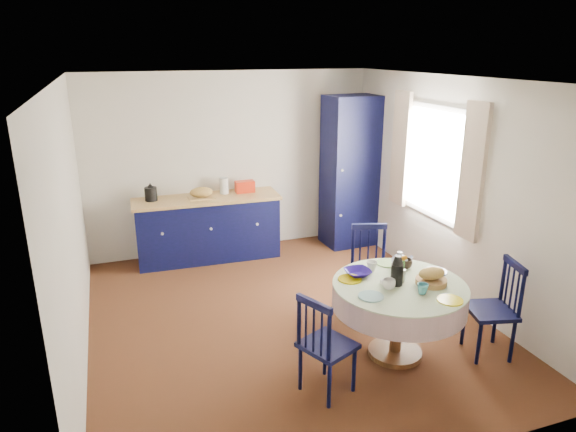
# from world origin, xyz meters

# --- Properties ---
(floor) EXTENTS (4.50, 4.50, 0.00)m
(floor) POSITION_xyz_m (0.00, 0.00, 0.00)
(floor) COLOR black
(floor) RESTS_ON ground
(ceiling) EXTENTS (4.50, 4.50, 0.00)m
(ceiling) POSITION_xyz_m (0.00, 0.00, 2.50)
(ceiling) COLOR white
(ceiling) RESTS_ON wall_back
(wall_back) EXTENTS (4.00, 0.02, 2.50)m
(wall_back) POSITION_xyz_m (0.00, 2.25, 1.25)
(wall_back) COLOR beige
(wall_back) RESTS_ON floor
(wall_left) EXTENTS (0.02, 4.50, 2.50)m
(wall_left) POSITION_xyz_m (-2.00, 0.00, 1.25)
(wall_left) COLOR beige
(wall_left) RESTS_ON floor
(wall_right) EXTENTS (0.02, 4.50, 2.50)m
(wall_right) POSITION_xyz_m (2.00, 0.00, 1.25)
(wall_right) COLOR beige
(wall_right) RESTS_ON floor
(window) EXTENTS (0.10, 1.74, 1.45)m
(window) POSITION_xyz_m (1.95, 0.30, 1.52)
(window) COLOR white
(window) RESTS_ON wall_right
(kitchen_counter) EXTENTS (1.98, 0.68, 1.11)m
(kitchen_counter) POSITION_xyz_m (-0.43, 1.96, 0.45)
(kitchen_counter) COLOR black
(kitchen_counter) RESTS_ON floor
(pantry_cabinet) EXTENTS (0.78, 0.58, 2.16)m
(pantry_cabinet) POSITION_xyz_m (1.66, 1.85, 1.08)
(pantry_cabinet) COLOR black
(pantry_cabinet) RESTS_ON floor
(dining_table) EXTENTS (1.22, 1.22, 1.02)m
(dining_table) POSITION_xyz_m (0.76, -1.00, 0.62)
(dining_table) COLOR brown
(dining_table) RESTS_ON floor
(chair_left) EXTENTS (0.52, 0.53, 0.91)m
(chair_left) POSITION_xyz_m (-0.11, -1.29, 0.46)
(chair_left) COLOR black
(chair_left) RESTS_ON floor
(chair_far) EXTENTS (0.53, 0.51, 0.96)m
(chair_far) POSITION_xyz_m (0.95, -0.11, 0.48)
(chair_far) COLOR black
(chair_far) RESTS_ON floor
(chair_right) EXTENTS (0.49, 0.50, 0.93)m
(chair_right) POSITION_xyz_m (1.62, -1.27, 0.47)
(chair_right) COLOR black
(chair_right) RESTS_ON floor
(mug_a) EXTENTS (0.12, 0.12, 0.09)m
(mug_a) POSITION_xyz_m (0.61, -1.05, 0.78)
(mug_a) COLOR silver
(mug_a) RESTS_ON dining_table
(mug_b) EXTENTS (0.10, 0.10, 0.09)m
(mug_b) POSITION_xyz_m (0.84, -1.23, 0.78)
(mug_b) COLOR #296B71
(mug_b) RESTS_ON dining_table
(mug_c) EXTENTS (0.12, 0.12, 0.09)m
(mug_c) POSITION_xyz_m (1.00, -0.71, 0.78)
(mug_c) COLOR black
(mug_c) RESTS_ON dining_table
(mug_d) EXTENTS (0.10, 0.10, 0.10)m
(mug_d) POSITION_xyz_m (0.65, -0.65, 0.79)
(mug_d) COLOR silver
(mug_d) RESTS_ON dining_table
(cobalt_bowl) EXTENTS (0.24, 0.24, 0.06)m
(cobalt_bowl) POSITION_xyz_m (0.48, -0.71, 0.77)
(cobalt_bowl) COLOR navy
(cobalt_bowl) RESTS_ON dining_table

